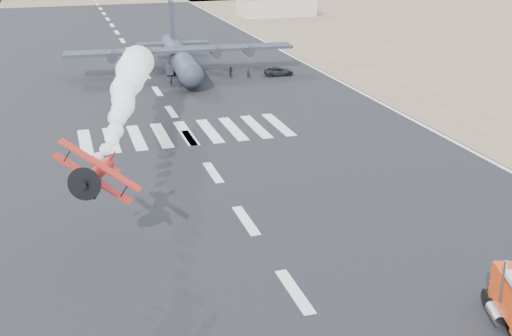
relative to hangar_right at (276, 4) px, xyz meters
name	(u,v)px	position (x,y,z in m)	size (l,w,h in m)	color
runway_markings	(171,112)	(-46.00, -90.00, -3.00)	(60.00, 260.00, 0.01)	silver
hangar_right	(276,4)	(0.00, 0.00, 0.00)	(20.50, 12.50, 5.90)	#ABA698
aerobatic_biplane	(97,173)	(-58.21, -128.39, 3.65)	(5.93, 6.33, 5.08)	red
smoke_trail	(131,75)	(-51.85, -96.78, 3.95)	(9.86, 38.97, 4.31)	white
transport_aircraft	(180,56)	(-40.03, -66.01, -0.17)	(38.21, 31.44, 11.03)	#222933
support_vehicle	(279,71)	(-24.57, -73.09, -2.32)	(2.29, 4.96, 1.38)	black
crew_a	(248,73)	(-30.06, -73.54, -2.20)	(0.59, 0.49, 1.62)	black
crew_b	(231,72)	(-32.69, -72.09, -2.09)	(0.89, 0.55, 1.83)	black
crew_c	(180,82)	(-42.03, -76.12, -2.20)	(1.04, 0.48, 1.61)	black
crew_d	(121,77)	(-50.63, -70.39, -2.11)	(1.06, 0.54, 1.80)	black
crew_e	(188,80)	(-40.65, -75.68, -2.19)	(0.80, 0.49, 1.64)	black
crew_f	(123,79)	(-50.47, -71.35, -2.21)	(1.48, 0.48, 1.59)	black
crew_g	(171,80)	(-43.32, -75.25, -2.06)	(0.69, 0.57, 1.89)	black
crew_h	(193,82)	(-40.13, -76.76, -2.21)	(0.77, 0.48, 1.59)	black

